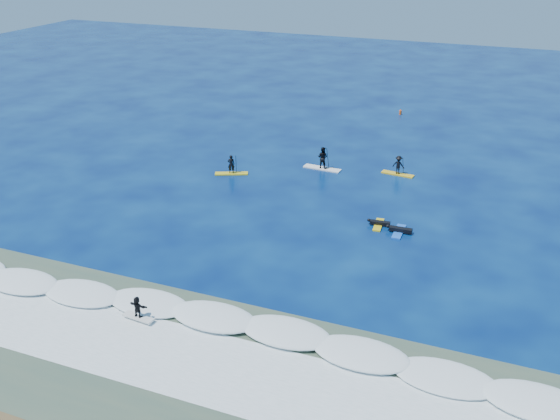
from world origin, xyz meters
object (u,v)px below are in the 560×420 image
at_px(sup_paddler_right, 398,166).
at_px(marker_buoy, 400,112).
at_px(prone_paddler_far, 399,230).
at_px(wave_surfer, 138,309).
at_px(sup_paddler_left, 231,167).
at_px(prone_paddler_near, 379,224).
at_px(sup_paddler_center, 322,160).

relative_size(sup_paddler_right, marker_buoy, 4.25).
bearing_deg(prone_paddler_far, wave_surfer, 144.28).
relative_size(sup_paddler_right, prone_paddler_far, 1.23).
bearing_deg(sup_paddler_left, prone_paddler_near, -43.75).
bearing_deg(sup_paddler_center, sup_paddler_right, 14.06).
relative_size(prone_paddler_near, marker_buoy, 3.16).
xyz_separation_m(prone_paddler_near, marker_buoy, (-4.35, 27.94, 0.14)).
bearing_deg(prone_paddler_near, sup_paddler_center, 33.07).
distance_m(wave_surfer, marker_buoy, 44.04).
height_order(sup_paddler_right, prone_paddler_far, sup_paddler_right).
bearing_deg(wave_surfer, sup_paddler_center, 90.42).
xyz_separation_m(sup_paddler_center, prone_paddler_far, (8.60, -9.48, -0.69)).
distance_m(prone_paddler_near, marker_buoy, 28.28).
relative_size(sup_paddler_center, prone_paddler_far, 1.47).
xyz_separation_m(sup_paddler_center, marker_buoy, (2.71, 19.00, -0.57)).
xyz_separation_m(prone_paddler_near, wave_surfer, (-9.04, -15.84, 0.60)).
height_order(sup_paddler_center, prone_paddler_near, sup_paddler_center).
distance_m(sup_paddler_center, wave_surfer, 24.87).
xyz_separation_m(sup_paddler_left, sup_paddler_center, (6.66, 3.95, 0.25)).
distance_m(sup_paddler_center, sup_paddler_right, 6.35).
distance_m(prone_paddler_near, wave_surfer, 18.25).
relative_size(prone_paddler_far, marker_buoy, 3.46).
xyz_separation_m(sup_paddler_center, sup_paddler_right, (6.25, 1.07, -0.11)).
height_order(sup_paddler_left, sup_paddler_right, sup_paddler_left).
relative_size(sup_paddler_left, sup_paddler_right, 1.01).
height_order(sup_paddler_right, marker_buoy, sup_paddler_right).
relative_size(sup_paddler_left, marker_buoy, 4.29).
height_order(sup_paddler_right, prone_paddler_near, sup_paddler_right).
height_order(sup_paddler_left, marker_buoy, sup_paddler_left).
bearing_deg(marker_buoy, prone_paddler_far, -78.32).
bearing_deg(prone_paddler_far, sup_paddler_right, 11.43).
xyz_separation_m(prone_paddler_far, wave_surfer, (-10.58, -15.31, 0.58)).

